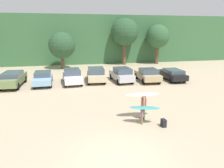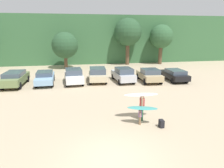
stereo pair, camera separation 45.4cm
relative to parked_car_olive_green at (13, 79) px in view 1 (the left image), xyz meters
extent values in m
plane|color=tan|center=(7.35, -14.19, -0.80)|extent=(120.00, 120.00, 0.00)
cube|color=#38663D|center=(7.35, 18.81, 3.22)|extent=(108.00, 12.00, 8.04)
cylinder|color=brown|center=(4.78, 9.42, 0.09)|extent=(0.49, 0.49, 1.80)
sphere|color=#284C2D|center=(4.78, 9.42, 2.61)|extent=(3.81, 3.81, 3.81)
cylinder|color=brown|center=(14.70, 11.46, 0.90)|extent=(0.61, 0.61, 3.42)
sphere|color=#284C2D|center=(14.70, 11.46, 4.48)|extent=(4.40, 4.40, 4.40)
cylinder|color=brown|center=(20.31, 11.09, 0.67)|extent=(0.61, 0.61, 2.96)
sphere|color=#2D5633|center=(20.31, 11.09, 3.78)|extent=(3.83, 3.83, 3.83)
cube|color=#6B7F4C|center=(0.00, 0.03, -0.11)|extent=(1.96, 4.80, 0.70)
cube|color=#3F4C5B|center=(0.00, -0.10, 0.45)|extent=(1.74, 2.83, 0.40)
cylinder|color=black|center=(-0.74, 1.62, -0.46)|extent=(0.25, 0.70, 0.70)
cylinder|color=black|center=(0.86, 1.56, -0.46)|extent=(0.25, 0.70, 0.70)
cylinder|color=black|center=(0.74, -1.56, -0.46)|extent=(0.25, 0.70, 0.70)
cube|color=#84ADD1|center=(2.88, 0.21, -0.19)|extent=(1.91, 4.57, 0.56)
cube|color=#3F4C5B|center=(2.88, 0.32, 0.30)|extent=(1.68, 2.29, 0.43)
cylinder|color=black|center=(2.04, 1.66, -0.47)|extent=(0.25, 0.67, 0.66)
cylinder|color=black|center=(3.60, 1.72, -0.47)|extent=(0.25, 0.67, 0.66)
cylinder|color=black|center=(2.16, -1.31, -0.47)|extent=(0.25, 0.67, 0.66)
cylinder|color=black|center=(3.72, -1.25, -0.47)|extent=(0.25, 0.67, 0.66)
cube|color=white|center=(5.85, 0.01, -0.15)|extent=(2.03, 4.21, 0.69)
cube|color=#3F4C5B|center=(5.85, 0.01, 0.47)|extent=(1.77, 2.31, 0.55)
cylinder|color=black|center=(4.96, 1.31, -0.50)|extent=(0.26, 0.63, 0.62)
cylinder|color=black|center=(6.55, 1.41, -0.50)|extent=(0.26, 0.63, 0.62)
cylinder|color=black|center=(5.14, -1.39, -0.50)|extent=(0.26, 0.63, 0.62)
cylinder|color=black|center=(6.73, -1.29, -0.50)|extent=(0.26, 0.63, 0.62)
cube|color=beige|center=(8.44, 0.46, -0.16)|extent=(2.12, 4.42, 0.62)
cube|color=#3F4C5B|center=(8.43, 0.31, 0.43)|extent=(1.84, 2.47, 0.57)
cylinder|color=black|center=(7.72, 1.93, -0.47)|extent=(0.27, 0.68, 0.66)
cylinder|color=black|center=(9.35, 1.81, -0.47)|extent=(0.27, 0.68, 0.66)
cylinder|color=black|center=(7.52, -0.90, -0.47)|extent=(0.27, 0.68, 0.66)
cylinder|color=black|center=(9.16, -1.02, -0.47)|extent=(0.27, 0.68, 0.66)
cube|color=silver|center=(11.17, -0.19, -0.15)|extent=(1.97, 4.20, 0.70)
cube|color=#3F4C5B|center=(11.19, -0.55, 0.48)|extent=(1.70, 2.20, 0.57)
cylinder|color=black|center=(10.32, 1.11, -0.50)|extent=(0.26, 0.62, 0.61)
cylinder|color=black|center=(11.85, 1.21, -0.50)|extent=(0.26, 0.62, 0.61)
cylinder|color=black|center=(10.49, -1.59, -0.50)|extent=(0.26, 0.62, 0.61)
cylinder|color=black|center=(12.02, -1.49, -0.50)|extent=(0.26, 0.62, 0.61)
cube|color=tan|center=(14.01, -0.70, -0.16)|extent=(2.05, 4.16, 0.62)
cube|color=#3F4C5B|center=(13.99, -1.05, 0.40)|extent=(1.81, 1.92, 0.50)
cylinder|color=black|center=(13.22, 0.68, -0.47)|extent=(0.25, 0.68, 0.67)
cylinder|color=black|center=(14.91, 0.61, -0.47)|extent=(0.25, 0.68, 0.67)
cylinder|color=black|center=(13.10, -2.01, -0.47)|extent=(0.25, 0.68, 0.67)
cylinder|color=black|center=(14.79, -2.08, -0.47)|extent=(0.25, 0.68, 0.67)
cube|color=black|center=(16.95, -0.67, -0.22)|extent=(1.81, 4.36, 0.57)
cube|color=#3F4C5B|center=(16.95, -1.02, 0.26)|extent=(1.64, 2.38, 0.40)
cylinder|color=black|center=(16.19, 0.77, -0.50)|extent=(0.23, 0.60, 0.60)
cylinder|color=black|center=(17.76, 0.75, -0.50)|extent=(0.23, 0.60, 0.60)
cylinder|color=black|center=(16.14, -2.08, -0.50)|extent=(0.23, 0.60, 0.60)
cylinder|color=black|center=(17.72, -2.11, -0.50)|extent=(0.23, 0.60, 0.60)
cylinder|color=#26593F|center=(9.89, -10.50, -0.42)|extent=(0.18, 0.18, 0.77)
cylinder|color=#26593F|center=(9.97, -10.24, -0.42)|extent=(0.18, 0.18, 0.77)
cube|color=#B23838|center=(9.93, -10.37, 0.26)|extent=(0.40, 0.46, 0.59)
sphere|color=tan|center=(9.93, -10.37, 0.68)|extent=(0.25, 0.25, 0.25)
cylinder|color=tan|center=(9.87, -10.57, 0.41)|extent=(0.17, 0.17, 0.62)
cylinder|color=tan|center=(10.00, -10.16, 0.41)|extent=(0.18, 0.22, 0.63)
cylinder|color=#8C6B4C|center=(9.59, -11.09, -0.56)|extent=(0.12, 0.12, 0.50)
cylinder|color=#8C6B4C|center=(9.64, -10.92, -0.56)|extent=(0.12, 0.12, 0.50)
cube|color=#9966A5|center=(9.61, -11.01, -0.12)|extent=(0.26, 0.30, 0.38)
sphere|color=#8C664C|center=(9.61, -11.01, 0.15)|extent=(0.16, 0.16, 0.16)
cylinder|color=#8C664C|center=(9.57, -11.14, -0.02)|extent=(0.14, 0.23, 0.41)
cylinder|color=#8C664C|center=(9.66, -10.87, -0.02)|extent=(0.15, 0.25, 0.40)
ellipsoid|color=white|center=(9.90, -10.25, 0.79)|extent=(2.19, 0.71, 0.10)
ellipsoid|color=teal|center=(9.72, -11.07, 0.22)|extent=(1.83, 1.01, 0.12)
cube|color=black|center=(10.70, -11.65, -0.58)|extent=(0.24, 0.34, 0.45)
camera|label=1|loc=(5.44, -21.87, 4.55)|focal=33.38mm
camera|label=2|loc=(5.89, -21.96, 4.55)|focal=33.38mm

